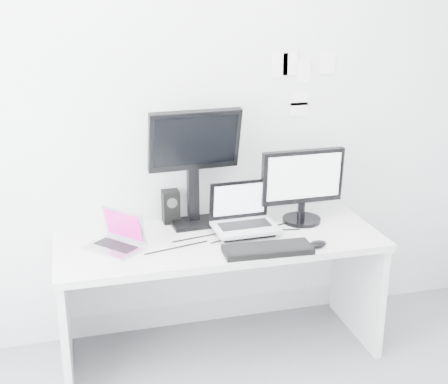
# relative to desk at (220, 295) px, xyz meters

# --- Properties ---
(back_wall) EXTENTS (3.60, 0.00, 3.60)m
(back_wall) POSITION_rel_desk_xyz_m (0.00, 0.35, 0.99)
(back_wall) COLOR silver
(back_wall) RESTS_ON ground
(desk) EXTENTS (1.80, 0.70, 0.73)m
(desk) POSITION_rel_desk_xyz_m (0.00, 0.00, 0.00)
(desk) COLOR silver
(desk) RESTS_ON ground
(macbook) EXTENTS (0.35, 0.36, 0.21)m
(macbook) POSITION_rel_desk_xyz_m (-0.58, -0.02, 0.47)
(macbook) COLOR #AFAFB4
(macbook) RESTS_ON desk
(speaker) EXTENTS (0.11, 0.11, 0.19)m
(speaker) POSITION_rel_desk_xyz_m (-0.22, 0.30, 0.46)
(speaker) COLOR black
(speaker) RESTS_ON desk
(dell_laptop) EXTENTS (0.36, 0.29, 0.29)m
(dell_laptop) POSITION_rel_desk_xyz_m (0.15, 0.01, 0.51)
(dell_laptop) COLOR silver
(dell_laptop) RESTS_ON desk
(rear_monitor) EXTENTS (0.53, 0.22, 0.71)m
(rear_monitor) POSITION_rel_desk_xyz_m (-0.09, 0.22, 0.72)
(rear_monitor) COLOR black
(rear_monitor) RESTS_ON desk
(samsung_monitor) EXTENTS (0.50, 0.24, 0.45)m
(samsung_monitor) POSITION_rel_desk_xyz_m (0.53, 0.11, 0.59)
(samsung_monitor) COLOR black
(samsung_monitor) RESTS_ON desk
(keyboard) EXTENTS (0.48, 0.19, 0.03)m
(keyboard) POSITION_rel_desk_xyz_m (0.19, -0.26, 0.38)
(keyboard) COLOR black
(keyboard) RESTS_ON desk
(mouse) EXTENTS (0.12, 0.09, 0.03)m
(mouse) POSITION_rel_desk_xyz_m (0.47, -0.27, 0.38)
(mouse) COLOR black
(mouse) RESTS_ON desk
(wall_note_0) EXTENTS (0.10, 0.00, 0.14)m
(wall_note_0) POSITION_rel_desk_xyz_m (0.45, 0.34, 1.26)
(wall_note_0) COLOR white
(wall_note_0) RESTS_ON back_wall
(wall_note_1) EXTENTS (0.09, 0.00, 0.13)m
(wall_note_1) POSITION_rel_desk_xyz_m (0.60, 0.34, 1.22)
(wall_note_1) COLOR white
(wall_note_1) RESTS_ON back_wall
(wall_note_2) EXTENTS (0.10, 0.00, 0.14)m
(wall_note_2) POSITION_rel_desk_xyz_m (0.75, 0.34, 1.26)
(wall_note_2) COLOR white
(wall_note_2) RESTS_ON back_wall
(wall_note_3) EXTENTS (0.11, 0.00, 0.08)m
(wall_note_3) POSITION_rel_desk_xyz_m (0.58, 0.34, 1.05)
(wall_note_3) COLOR white
(wall_note_3) RESTS_ON back_wall
(wall_note_4) EXTENTS (0.11, 0.00, 0.08)m
(wall_note_4) POSITION_rel_desk_xyz_m (0.58, 0.34, 0.99)
(wall_note_4) COLOR white
(wall_note_4) RESTS_ON back_wall
(wall_note_5) EXTENTS (0.09, 0.00, 0.14)m
(wall_note_5) POSITION_rel_desk_xyz_m (0.51, 0.34, 1.26)
(wall_note_5) COLOR white
(wall_note_5) RESTS_ON back_wall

